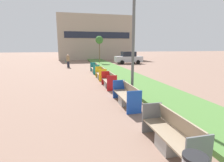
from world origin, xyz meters
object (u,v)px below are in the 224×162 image
Objects in this scene: bench_blue_frame at (126,97)px; pedestrian_walking at (68,61)px; parked_car_distant at (128,58)px; street_lamp_post at (134,21)px; bench_grey_frame at (171,137)px; sapling_tree_far at (99,40)px; bench_red_frame at (109,82)px; bench_yellow_frame at (101,75)px; bench_teal_frame at (95,69)px.

pedestrian_walking is (-2.71, 15.57, 0.46)m from bench_blue_frame.
bench_blue_frame is at bearing -106.65° from parked_car_distant.
pedestrian_walking is at bearing 102.76° from street_lamp_post.
sapling_tree_far reaches higher than bench_grey_frame.
bench_red_frame is 1.02× the size of bench_yellow_frame.
bench_grey_frame is 0.50× the size of sapling_tree_far.
pedestrian_walking is (-2.70, 11.97, 0.48)m from bench_red_frame.
parked_car_distant is at bearing 52.40° from bench_teal_frame.
bench_blue_frame is 1.23× the size of bench_yellow_frame.
bench_red_frame is 0.45× the size of parked_car_distant.
bench_red_frame is at bearing -89.99° from bench_yellow_frame.
bench_yellow_frame is at bearing 90.05° from bench_blue_frame.
bench_blue_frame is 1.40× the size of pedestrian_walking.
parked_car_distant is (4.46, -0.46, -2.64)m from sapling_tree_far.
bench_grey_frame is 19.46m from pedestrian_walking.
bench_grey_frame is 1.08× the size of bench_red_frame.
sapling_tree_far is (1.91, 19.08, 3.18)m from bench_blue_frame.
bench_blue_frame is 1.20× the size of bench_red_frame.
street_lamp_post is at bearing -83.88° from bench_yellow_frame.
bench_blue_frame is 0.56× the size of sapling_tree_far.
bench_teal_frame is 9.49m from sapling_tree_far.
parked_car_distant is at bearing -5.90° from sapling_tree_far.
bench_grey_frame is 23.07m from sapling_tree_far.
pedestrian_walking reaches higher than bench_blue_frame.
bench_red_frame and bench_teal_frame have the same top height.
sapling_tree_far is at bearing 176.35° from parked_car_distant.
bench_red_frame is (-0.00, 3.60, -0.01)m from bench_blue_frame.
bench_teal_frame is at bearing 89.90° from bench_yellow_frame.
bench_grey_frame is 0.90× the size of bench_blue_frame.
bench_grey_frame and bench_teal_frame have the same top height.
sapling_tree_far reaches higher than pedestrian_walking.
bench_grey_frame is 7.30m from bench_red_frame.
parked_car_distant is at bearing 74.06° from bench_grey_frame.
pedestrian_walking reaches higher than bench_teal_frame.
bench_grey_frame is at bearing -103.70° from parked_car_distant.
bench_blue_frame is 10.34m from bench_teal_frame.
bench_teal_frame is 5.91m from pedestrian_walking.
bench_yellow_frame is 1.14× the size of pedestrian_walking.
street_lamp_post reaches higher than pedestrian_walking.
parked_car_distant is at bearing 71.11° from bench_blue_frame.
bench_blue_frame is 19.68m from parked_car_distant.
bench_grey_frame and bench_blue_frame have the same top height.
sapling_tree_far is at bearing 37.21° from pedestrian_walking.
bench_grey_frame is at bearing -89.98° from bench_red_frame.
bench_teal_frame is 0.35× the size of street_lamp_post.
pedestrian_walking is (-4.62, -3.50, -2.72)m from sapling_tree_far.
bench_red_frame is 0.80× the size of bench_teal_frame.
parked_car_distant reaches higher than bench_blue_frame.
pedestrian_walking is (-3.32, 14.65, -3.00)m from street_lamp_post.
sapling_tree_far is at bearing 81.24° from bench_yellow_frame.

